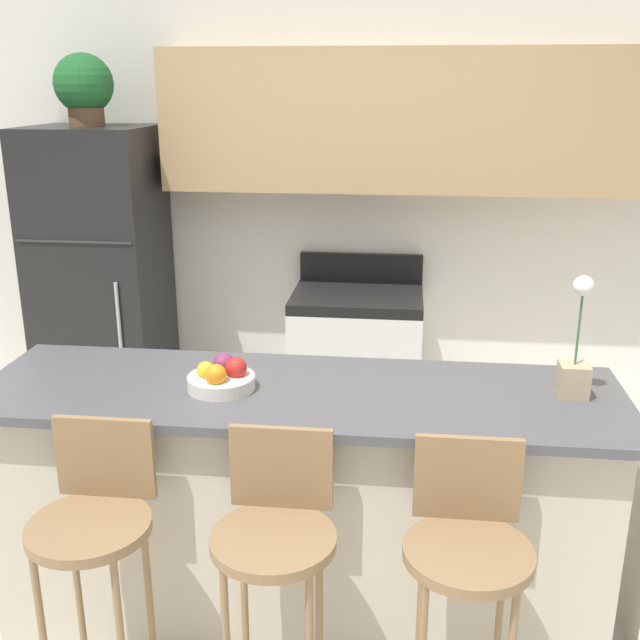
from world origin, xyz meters
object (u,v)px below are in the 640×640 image
object	(u,v)px
refrigerator	(102,285)
bar_stool_mid	(276,540)
trash_bin	(191,417)
stove_range	(357,366)
bar_stool_left	(95,528)
bar_stool_right	(467,553)
fruit_bowl	(222,377)
potted_plant_on_fridge	(84,87)
orchid_vase	(575,360)

from	to	relation	value
refrigerator	bar_stool_mid	bearing A→B (deg)	-56.36
bar_stool_mid	trash_bin	bearing A→B (deg)	113.92
stove_range	trash_bin	distance (m)	1.01
stove_range	bar_stool_left	distance (m)	2.24
stove_range	bar_stool_right	bearing A→B (deg)	-77.32
bar_stool_right	bar_stool_left	bearing A→B (deg)	180.00
trash_bin	bar_stool_left	bearing A→B (deg)	-82.45
refrigerator	fruit_bowl	distance (m)	1.96
bar_stool_left	bar_stool_mid	bearing A→B (deg)	0.00
fruit_bowl	potted_plant_on_fridge	bearing A→B (deg)	124.81
stove_range	potted_plant_on_fridge	bearing A→B (deg)	-179.18
fruit_bowl	trash_bin	distance (m)	1.72
bar_stool_mid	bar_stool_right	world-z (taller)	same
refrigerator	bar_stool_left	bearing A→B (deg)	-68.86
refrigerator	orchid_vase	bearing A→B (deg)	-32.83
refrigerator	bar_stool_right	bearing A→B (deg)	-46.64
stove_range	potted_plant_on_fridge	xyz separation A→B (m)	(-1.50, -0.02, 1.56)
bar_stool_left	potted_plant_on_fridge	bearing A→B (deg)	111.14
bar_stool_mid	fruit_bowl	size ratio (longest dim) A/B	4.16
bar_stool_right	orchid_vase	bearing A→B (deg)	55.58
potted_plant_on_fridge	fruit_bowl	size ratio (longest dim) A/B	1.57
bar_stool_left	orchid_vase	world-z (taller)	orchid_vase
bar_stool_mid	bar_stool_right	distance (m)	0.58
potted_plant_on_fridge	refrigerator	bearing A→B (deg)	-61.51
stove_range	fruit_bowl	bearing A→B (deg)	-103.28
trash_bin	fruit_bowl	bearing A→B (deg)	-68.19
bar_stool_left	trash_bin	distance (m)	1.96
stove_range	bar_stool_right	size ratio (longest dim) A/B	1.05
refrigerator	orchid_vase	size ratio (longest dim) A/B	4.13
bar_stool_mid	orchid_vase	xyz separation A→B (m)	(0.97, 0.57, 0.43)
bar_stool_left	orchid_vase	xyz separation A→B (m)	(1.56, 0.57, 0.43)
bar_stool_right	stove_range	bearing A→B (deg)	102.68
refrigerator	bar_stool_left	xyz separation A→B (m)	(0.81, -2.10, -0.21)
bar_stool_right	potted_plant_on_fridge	bearing A→B (deg)	133.35
fruit_bowl	trash_bin	size ratio (longest dim) A/B	0.65
bar_stool_right	fruit_bowl	size ratio (longest dim) A/B	4.16
refrigerator	trash_bin	bearing A→B (deg)	-21.15
bar_stool_left	bar_stool_mid	world-z (taller)	same
orchid_vase	bar_stool_left	bearing A→B (deg)	-159.97
bar_stool_mid	potted_plant_on_fridge	bearing A→B (deg)	123.64
orchid_vase	trash_bin	distance (m)	2.42
stove_range	trash_bin	bearing A→B (deg)	-165.75
bar_stool_mid	fruit_bowl	xyz separation A→B (m)	(-0.28, 0.49, 0.33)
bar_stool_mid	orchid_vase	distance (m)	1.21
stove_range	fruit_bowl	xyz separation A→B (m)	(-0.39, -1.63, 0.57)
refrigerator	bar_stool_mid	size ratio (longest dim) A/B	1.78
stove_range	orchid_vase	distance (m)	1.90
bar_stool_left	fruit_bowl	xyz separation A→B (m)	(0.31, 0.49, 0.33)
bar_stool_mid	trash_bin	xyz separation A→B (m)	(-0.83, 1.88, -0.50)
potted_plant_on_fridge	trash_bin	size ratio (longest dim) A/B	1.01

